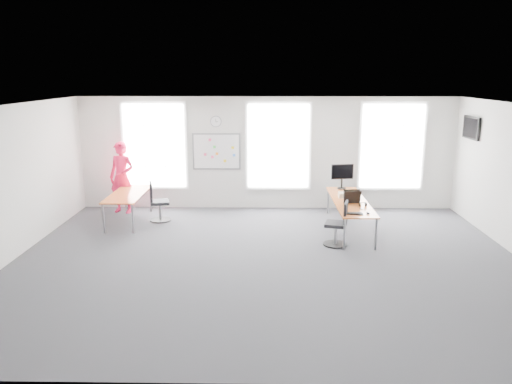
{
  "coord_description": "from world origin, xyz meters",
  "views": [
    {
      "loc": [
        -0.06,
        -9.2,
        3.56
      ],
      "look_at": [
        -0.24,
        1.2,
        1.1
      ],
      "focal_mm": 35.0,
      "sensor_mm": 36.0,
      "label": 1
    }
  ],
  "objects_px": {
    "chair_right": "(338,226)",
    "headphones": "(363,204)",
    "monitor": "(342,174)",
    "chair_left": "(157,204)",
    "desk_left": "(128,196)",
    "keyboard": "(353,214)",
    "desk_right": "(350,202)",
    "person": "(122,177)"
  },
  "relations": [
    {
      "from": "chair_right",
      "to": "desk_left",
      "type": "bearing_deg",
      "value": -93.85
    },
    {
      "from": "keyboard",
      "to": "person",
      "type": "bearing_deg",
      "value": 164.2
    },
    {
      "from": "desk_right",
      "to": "person",
      "type": "distance_m",
      "value": 5.89
    },
    {
      "from": "monitor",
      "to": "person",
      "type": "bearing_deg",
      "value": 169.04
    },
    {
      "from": "chair_left",
      "to": "keyboard",
      "type": "relative_size",
      "value": 2.41
    },
    {
      "from": "chair_right",
      "to": "person",
      "type": "height_order",
      "value": "person"
    },
    {
      "from": "keyboard",
      "to": "desk_left",
      "type": "bearing_deg",
      "value": 170.74
    },
    {
      "from": "chair_right",
      "to": "person",
      "type": "xyz_separation_m",
      "value": [
        -5.3,
        2.53,
        0.52
      ]
    },
    {
      "from": "chair_left",
      "to": "headphones",
      "type": "bearing_deg",
      "value": -118.51
    },
    {
      "from": "desk_left",
      "to": "monitor",
      "type": "distance_m",
      "value": 5.39
    },
    {
      "from": "chair_left",
      "to": "headphones",
      "type": "height_order",
      "value": "chair_left"
    },
    {
      "from": "desk_right",
      "to": "chair_left",
      "type": "relative_size",
      "value": 2.94
    },
    {
      "from": "chair_right",
      "to": "keyboard",
      "type": "xyz_separation_m",
      "value": [
        0.29,
        -0.04,
        0.29
      ]
    },
    {
      "from": "monitor",
      "to": "desk_left",
      "type": "bearing_deg",
      "value": 178.11
    },
    {
      "from": "chair_right",
      "to": "headphones",
      "type": "distance_m",
      "value": 0.91
    },
    {
      "from": "person",
      "to": "headphones",
      "type": "relative_size",
      "value": 11.24
    },
    {
      "from": "chair_left",
      "to": "keyboard",
      "type": "height_order",
      "value": "chair_left"
    },
    {
      "from": "keyboard",
      "to": "headphones",
      "type": "distance_m",
      "value": 0.7
    },
    {
      "from": "chair_right",
      "to": "chair_left",
      "type": "bearing_deg",
      "value": -97.65
    },
    {
      "from": "desk_right",
      "to": "chair_right",
      "type": "relative_size",
      "value": 3.0
    },
    {
      "from": "desk_right",
      "to": "desk_left",
      "type": "xyz_separation_m",
      "value": [
        -5.34,
        0.56,
        0.0
      ]
    },
    {
      "from": "desk_left",
      "to": "chair_right",
      "type": "bearing_deg",
      "value": -18.75
    },
    {
      "from": "headphones",
      "to": "desk_left",
      "type": "bearing_deg",
      "value": 173.38
    },
    {
      "from": "desk_left",
      "to": "keyboard",
      "type": "distance_m",
      "value": 5.49
    },
    {
      "from": "desk_right",
      "to": "chair_right",
      "type": "distance_m",
      "value": 1.21
    },
    {
      "from": "chair_right",
      "to": "chair_left",
      "type": "distance_m",
      "value": 4.57
    },
    {
      "from": "headphones",
      "to": "desk_right",
      "type": "bearing_deg",
      "value": 114.83
    },
    {
      "from": "chair_right",
      "to": "keyboard",
      "type": "height_order",
      "value": "chair_right"
    },
    {
      "from": "desk_left",
      "to": "chair_right",
      "type": "height_order",
      "value": "chair_right"
    },
    {
      "from": "chair_right",
      "to": "monitor",
      "type": "relative_size",
      "value": 1.51
    },
    {
      "from": "chair_left",
      "to": "monitor",
      "type": "relative_size",
      "value": 1.54
    },
    {
      "from": "desk_right",
      "to": "monitor",
      "type": "relative_size",
      "value": 4.53
    },
    {
      "from": "desk_left",
      "to": "monitor",
      "type": "bearing_deg",
      "value": 7.18
    },
    {
      "from": "desk_right",
      "to": "headphones",
      "type": "height_order",
      "value": "headphones"
    },
    {
      "from": "desk_right",
      "to": "keyboard",
      "type": "height_order",
      "value": "keyboard"
    },
    {
      "from": "monitor",
      "to": "chair_left",
      "type": "bearing_deg",
      "value": 178.17
    },
    {
      "from": "desk_right",
      "to": "keyboard",
      "type": "distance_m",
      "value": 1.16
    },
    {
      "from": "headphones",
      "to": "monitor",
      "type": "xyz_separation_m",
      "value": [
        -0.2,
        1.75,
        0.34
      ]
    },
    {
      "from": "headphones",
      "to": "monitor",
      "type": "bearing_deg",
      "value": 101.05
    },
    {
      "from": "chair_right",
      "to": "headphones",
      "type": "xyz_separation_m",
      "value": [
        0.61,
        0.59,
        0.33
      ]
    },
    {
      "from": "chair_left",
      "to": "headphones",
      "type": "xyz_separation_m",
      "value": [
        4.83,
        -1.16,
        0.32
      ]
    },
    {
      "from": "desk_left",
      "to": "chair_left",
      "type": "distance_m",
      "value": 0.74
    }
  ]
}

